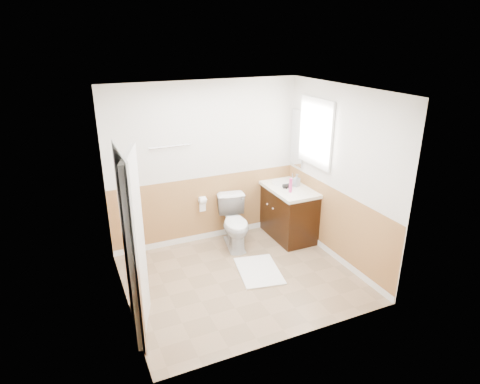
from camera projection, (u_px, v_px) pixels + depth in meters
name	position (u px, v px, depth m)	size (l,w,h in m)	color
floor	(241.00, 278.00, 5.58)	(3.00, 3.00, 0.00)	#8C7051
ceiling	(241.00, 90.00, 4.67)	(3.00, 3.00, 0.00)	white
wall_back	(206.00, 164.00, 6.23)	(3.00, 3.00, 0.00)	silver
wall_front	(295.00, 236.00, 4.02)	(3.00, 3.00, 0.00)	silver
wall_left	(118.00, 212.00, 4.55)	(3.00, 3.00, 0.00)	silver
wall_right	(339.00, 176.00, 5.69)	(3.00, 3.00, 0.00)	silver
wainscot_back	(208.00, 209.00, 6.49)	(3.00, 3.00, 0.00)	#B78949
wainscot_front	(291.00, 299.00, 4.30)	(3.00, 3.00, 0.00)	#B78949
wainscot_left	(126.00, 270.00, 4.83)	(2.60, 2.60, 0.00)	#B78949
wainscot_right	(334.00, 225.00, 5.96)	(2.60, 2.60, 0.00)	#B78949
toilet	(235.00, 223.00, 6.29)	(0.43, 0.76, 0.77)	silver
bath_mat	(259.00, 271.00, 5.72)	(0.55, 0.80, 0.02)	white
vanity_cabinet	(286.00, 212.00, 6.65)	(0.55, 1.10, 0.80)	black
vanity_knob_left	(273.00, 209.00, 6.40)	(0.03, 0.03, 0.03)	#B9B9C0
vanity_knob_right	(267.00, 204.00, 6.57)	(0.03, 0.03, 0.03)	silver
countertop	(287.00, 187.00, 6.49)	(0.60, 1.15, 0.05)	white
sink_basin	(283.00, 182.00, 6.61)	(0.36, 0.36, 0.02)	white
faucet	(293.00, 177.00, 6.66)	(0.02, 0.02, 0.14)	silver
lotion_bottle	(291.00, 185.00, 6.19)	(0.05, 0.05, 0.22)	#CE357B
soap_dispenser	(296.00, 180.00, 6.44)	(0.09, 0.09, 0.20)	#8B939D
hair_dryer_body	(287.00, 186.00, 6.39)	(0.07, 0.07, 0.14)	black
hair_dryer_handle	(286.00, 188.00, 6.37)	(0.03, 0.03, 0.07)	black
mirror_panel	(297.00, 138.00, 6.51)	(0.02, 0.35, 0.90)	silver
window_frame	(316.00, 133.00, 6.00)	(0.04, 0.80, 1.00)	white
window_glass	(317.00, 132.00, 6.01)	(0.01, 0.70, 0.90)	white
door	(137.00, 247.00, 4.29)	(0.05, 0.80, 2.04)	white
door_frame	(129.00, 247.00, 4.26)	(0.02, 0.92, 2.10)	white
door_knob	(137.00, 238.00, 4.62)	(0.06, 0.06, 0.06)	silver
towel_bar	(170.00, 146.00, 5.85)	(0.02, 0.02, 0.62)	silver
tp_holder_bar	(202.00, 200.00, 6.33)	(0.02, 0.02, 0.14)	silver
tp_roll	(202.00, 200.00, 6.33)	(0.11, 0.11, 0.10)	white
tp_sheet	(203.00, 207.00, 6.37)	(0.10, 0.01, 0.16)	white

